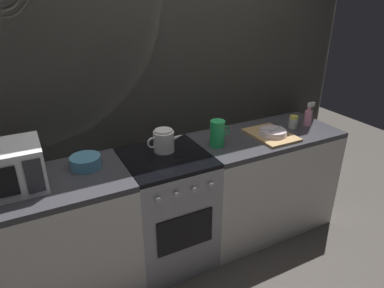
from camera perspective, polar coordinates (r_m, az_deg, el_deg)
ground_plane at (r=2.93m, az=-3.83°, el=-17.98°), size 8.00×8.00×0.00m
back_wall at (r=2.58m, az=-7.50°, el=6.81°), size 3.60×0.05×2.40m
counter_left at (r=2.51m, az=-23.96°, el=-15.39°), size 1.20×0.60×0.90m
stove_unit at (r=2.65m, az=-4.09°, el=-10.80°), size 0.60×0.63×0.90m
counter_right at (r=3.05m, az=11.65°, el=-6.07°), size 1.20×0.60×0.90m
microwave at (r=2.24m, az=-29.35°, el=-3.76°), size 0.46×0.35×0.27m
kettle at (r=2.46m, az=-4.71°, el=0.57°), size 0.28×0.15×0.17m
mixing_bowl at (r=2.35m, az=-17.34°, el=-2.87°), size 0.20×0.20×0.08m
pitcher at (r=2.53m, az=4.29°, el=1.77°), size 0.16×0.11×0.20m
dish_pile at (r=2.79m, az=13.18°, el=1.68°), size 0.30×0.40×0.07m
spice_jar at (r=3.01m, az=16.60°, el=3.54°), size 0.08×0.08×0.10m
spray_bottle at (r=3.09m, az=18.85°, el=4.37°), size 0.08×0.06×0.20m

